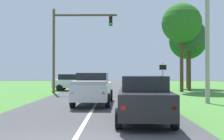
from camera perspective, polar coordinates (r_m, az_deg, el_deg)
name	(u,v)px	position (r m, az deg, el deg)	size (l,w,h in m)	color
ground_plane	(96,103)	(17.23, -3.34, -7.04)	(120.00, 120.00, 0.00)	#424244
red_suv_near	(144,97)	(10.98, 6.69, -5.67)	(2.32, 5.07, 1.81)	black
pickup_truck_lead	(93,88)	(16.55, -3.97, -3.86)	(2.32, 5.64, 1.93)	silver
traffic_light	(69,39)	(26.08, -9.04, 6.55)	(6.15, 0.40, 8.02)	brown
keep_moving_sign	(163,76)	(20.27, 10.71, -1.20)	(0.60, 0.09, 2.69)	gray
oak_tree_right	(182,24)	(28.49, 14.50, 9.51)	(4.01, 4.01, 8.97)	#4C351E
crossing_suv_far	(74,82)	(29.31, -8.02, -2.54)	(4.66, 2.24, 1.78)	silver
utility_pole_right	(207,32)	(18.32, 19.53, 7.50)	(0.28, 0.28, 9.01)	#9E998E
extra_tree_1	(188,41)	(34.56, 15.71, 5.94)	(4.53, 4.53, 8.13)	#4C351E
extra_tree_2	(189,36)	(30.05, 16.01, 6.99)	(3.51, 3.51, 7.69)	#4C351E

